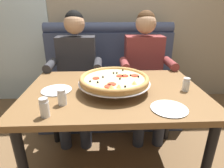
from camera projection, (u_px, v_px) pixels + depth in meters
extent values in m
plane|color=brown|center=(114.00, 166.00, 1.64)|extent=(16.00, 16.00, 0.00)
cube|color=#424C6B|center=(110.00, 102.00, 2.27)|extent=(1.61, 0.60, 0.46)
cube|color=#424C6B|center=(109.00, 58.00, 2.46)|extent=(1.61, 0.18, 0.65)
cylinder|color=#424C6B|center=(109.00, 28.00, 2.32)|extent=(1.61, 0.14, 0.14)
cube|color=brown|center=(114.00, 92.00, 1.37)|extent=(1.28, 0.87, 0.04)
cylinder|color=black|center=(206.00, 167.00, 1.19)|extent=(0.06, 0.06, 0.70)
cylinder|color=black|center=(54.00, 112.00, 1.83)|extent=(0.06, 0.06, 0.70)
cylinder|color=black|center=(169.00, 109.00, 1.87)|extent=(0.06, 0.06, 0.70)
cube|color=#2D3342|center=(76.00, 87.00, 1.91)|extent=(0.34, 0.40, 0.15)
cylinder|color=#2D3342|center=(64.00, 127.00, 1.79)|extent=(0.11, 0.11, 0.46)
cylinder|color=#2D3342|center=(85.00, 126.00, 1.80)|extent=(0.11, 0.11, 0.46)
cube|color=#2D2D33|center=(77.00, 62.00, 2.04)|extent=(0.40, 0.22, 0.56)
cylinder|color=#2D2D33|center=(50.00, 65.00, 1.81)|extent=(0.08, 0.28, 0.08)
cylinder|color=#2D2D33|center=(98.00, 64.00, 1.83)|extent=(0.08, 0.28, 0.08)
sphere|color=tan|center=(74.00, 24.00, 1.87)|extent=(0.21, 0.21, 0.21)
sphere|color=black|center=(74.00, 20.00, 1.87)|extent=(0.19, 0.19, 0.19)
cube|color=#2D3342|center=(146.00, 86.00, 1.94)|extent=(0.34, 0.40, 0.15)
cylinder|color=#2D3342|center=(139.00, 125.00, 1.82)|extent=(0.11, 0.11, 0.46)
cylinder|color=#2D3342|center=(159.00, 125.00, 1.83)|extent=(0.11, 0.11, 0.46)
cube|color=brown|center=(143.00, 62.00, 2.07)|extent=(0.40, 0.22, 0.56)
cylinder|color=brown|center=(125.00, 64.00, 1.84)|extent=(0.08, 0.28, 0.08)
cylinder|color=brown|center=(170.00, 63.00, 1.86)|extent=(0.08, 0.28, 0.08)
sphere|color=tan|center=(146.00, 23.00, 1.90)|extent=(0.21, 0.21, 0.21)
sphere|color=#472D19|center=(146.00, 20.00, 1.89)|extent=(0.19, 0.19, 0.19)
cylinder|color=silver|center=(116.00, 94.00, 1.22)|extent=(0.01, 0.01, 0.06)
cylinder|color=silver|center=(99.00, 83.00, 1.40)|extent=(0.01, 0.01, 0.06)
cylinder|color=silver|center=(130.00, 83.00, 1.41)|extent=(0.01, 0.01, 0.06)
torus|color=silver|center=(115.00, 83.00, 1.33)|extent=(0.28, 0.28, 0.01)
cylinder|color=silver|center=(115.00, 82.00, 1.33)|extent=(0.51, 0.51, 0.00)
cylinder|color=tan|center=(115.00, 81.00, 1.32)|extent=(0.48, 0.48, 0.02)
torus|color=tan|center=(115.00, 78.00, 1.32)|extent=(0.49, 0.49, 0.03)
cylinder|color=beige|center=(115.00, 79.00, 1.32)|extent=(0.42, 0.42, 0.01)
cylinder|color=red|center=(96.00, 78.00, 1.31)|extent=(0.05, 0.05, 0.01)
cylinder|color=red|center=(120.00, 76.00, 1.35)|extent=(0.05, 0.05, 0.01)
cylinder|color=red|center=(112.00, 84.00, 1.21)|extent=(0.06, 0.06, 0.01)
cylinder|color=red|center=(109.00, 86.00, 1.17)|extent=(0.06, 0.06, 0.01)
cylinder|color=red|center=(125.00, 76.00, 1.35)|extent=(0.05, 0.05, 0.01)
cylinder|color=red|center=(135.00, 76.00, 1.36)|extent=(0.05, 0.05, 0.01)
sphere|color=black|center=(114.00, 73.00, 1.40)|extent=(0.01, 0.01, 0.01)
sphere|color=black|center=(90.00, 81.00, 1.24)|extent=(0.01, 0.01, 0.01)
sphere|color=black|center=(98.00, 82.00, 1.23)|extent=(0.01, 0.01, 0.01)
sphere|color=black|center=(125.00, 86.00, 1.16)|extent=(0.01, 0.01, 0.01)
sphere|color=black|center=(123.00, 70.00, 1.47)|extent=(0.01, 0.01, 0.01)
sphere|color=black|center=(138.00, 77.00, 1.33)|extent=(0.01, 0.01, 0.01)
sphere|color=black|center=(103.00, 77.00, 1.33)|extent=(0.01, 0.01, 0.01)
sphere|color=black|center=(117.00, 73.00, 1.41)|extent=(0.01, 0.01, 0.01)
sphere|color=black|center=(130.00, 75.00, 1.36)|extent=(0.01, 0.01, 0.01)
sphere|color=black|center=(120.00, 79.00, 1.29)|extent=(0.01, 0.01, 0.01)
cone|color=#CCC675|center=(134.00, 82.00, 1.21)|extent=(0.04, 0.04, 0.02)
cone|color=#CCC675|center=(119.00, 86.00, 1.15)|extent=(0.04, 0.04, 0.02)
cone|color=#CCC675|center=(111.00, 86.00, 1.15)|extent=(0.04, 0.04, 0.02)
cylinder|color=white|center=(62.00, 99.00, 1.14)|extent=(0.05, 0.05, 0.08)
cylinder|color=#4C6633|center=(62.00, 101.00, 1.14)|extent=(0.05, 0.05, 0.05)
cylinder|color=silver|center=(61.00, 91.00, 1.12)|extent=(0.05, 0.05, 0.02)
cylinder|color=white|center=(186.00, 86.00, 1.33)|extent=(0.05, 0.05, 0.08)
cylinder|color=#A82D19|center=(185.00, 88.00, 1.34)|extent=(0.04, 0.04, 0.04)
cylinder|color=silver|center=(187.00, 79.00, 1.31)|extent=(0.05, 0.05, 0.02)
cylinder|color=white|center=(45.00, 109.00, 1.01)|extent=(0.05, 0.05, 0.09)
cylinder|color=silver|center=(45.00, 113.00, 1.02)|extent=(0.04, 0.04, 0.05)
cylinder|color=silver|center=(43.00, 100.00, 0.99)|extent=(0.05, 0.05, 0.02)
cylinder|color=white|center=(169.00, 109.00, 1.10)|extent=(0.15, 0.15, 0.01)
cone|color=white|center=(169.00, 107.00, 1.10)|extent=(0.22, 0.22, 0.01)
cylinder|color=white|center=(57.00, 90.00, 1.34)|extent=(0.15, 0.15, 0.01)
cone|color=white|center=(56.00, 89.00, 1.34)|extent=(0.22, 0.22, 0.01)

